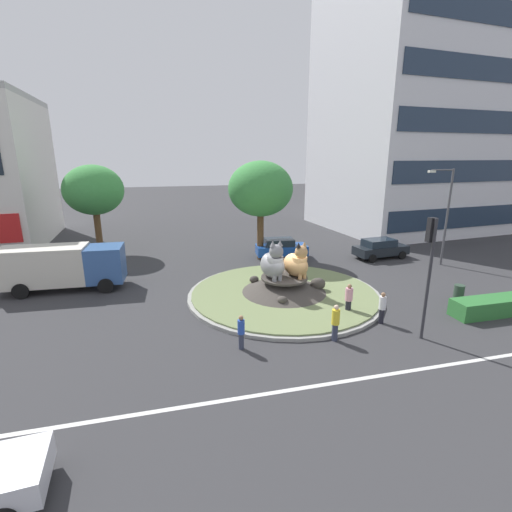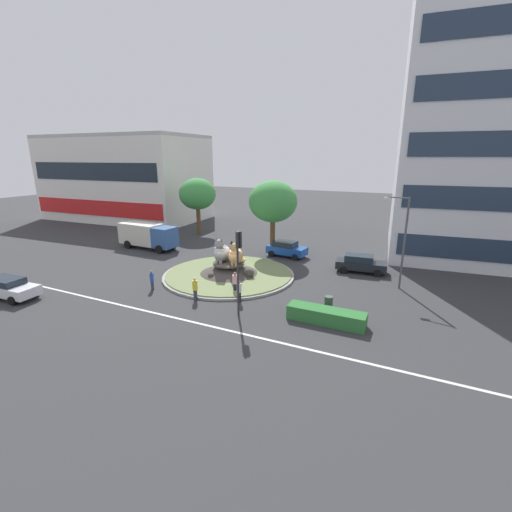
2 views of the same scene
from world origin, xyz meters
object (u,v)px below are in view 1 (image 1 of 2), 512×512
object	(u,v)px
cat_statue_calico	(297,263)
pedestrian_blue_shirt	(241,331)
pedestrian_pink_shirt	(349,299)
delivery_box_truck	(62,266)
cat_statue_grey	(273,264)
streetlight_arm	(445,211)
parked_car_right	(380,248)
litter_bin	(459,293)
office_tower	(426,84)
pedestrian_yellow_shirt	(335,322)
pedestrian_white_shirt	(382,307)
broadleaf_tree_behind_island	(261,189)
second_tree_near_tower	(94,190)
sedan_on_far_lane	(281,248)
traffic_light_mast	(430,257)

from	to	relation	value
cat_statue_calico	pedestrian_blue_shirt	size ratio (longest dim) A/B	1.54
pedestrian_pink_shirt	delivery_box_truck	bearing A→B (deg)	75.43
cat_statue_grey	streetlight_arm	distance (m)	14.49
parked_car_right	delivery_box_truck	size ratio (longest dim) A/B	0.63
pedestrian_blue_shirt	litter_bin	distance (m)	13.40
office_tower	pedestrian_yellow_shirt	distance (m)	34.33
pedestrian_yellow_shirt	pedestrian_pink_shirt	bearing A→B (deg)	18.87
cat_statue_calico	pedestrian_white_shirt	bearing A→B (deg)	15.51
office_tower	broadleaf_tree_behind_island	world-z (taller)	office_tower
second_tree_near_tower	sedan_on_far_lane	xyz separation A→B (m)	(14.28, -5.17, -4.41)
cat_statue_grey	broadleaf_tree_behind_island	world-z (taller)	broadleaf_tree_behind_island
traffic_light_mast	delivery_box_truck	bearing A→B (deg)	51.98
cat_statue_calico	pedestrian_pink_shirt	xyz separation A→B (m)	(1.70, -3.22, -1.09)
sedan_on_far_lane	pedestrian_white_shirt	bearing A→B (deg)	-78.83
second_tree_near_tower	delivery_box_truck	world-z (taller)	second_tree_near_tower
cat_statue_calico	delivery_box_truck	distance (m)	14.16
cat_statue_calico	delivery_box_truck	xyz separation A→B (m)	(-13.48, 4.32, -0.41)
traffic_light_mast	sedan_on_far_lane	size ratio (longest dim) A/B	1.32
second_tree_near_tower	pedestrian_white_shirt	size ratio (longest dim) A/B	4.51
pedestrian_yellow_shirt	cat_statue_grey	bearing A→B (deg)	69.12
pedestrian_blue_shirt	delivery_box_truck	bearing A→B (deg)	58.29
pedestrian_blue_shirt	sedan_on_far_lane	size ratio (longest dim) A/B	0.37
litter_bin	delivery_box_truck	bearing A→B (deg)	161.77
pedestrian_blue_shirt	parked_car_right	xyz separation A→B (m)	(13.76, 11.31, -0.01)
traffic_light_mast	pedestrian_pink_shirt	xyz separation A→B (m)	(-1.98, 3.08, -2.95)
streetlight_arm	pedestrian_yellow_shirt	bearing A→B (deg)	46.02
office_tower	streetlight_arm	xyz separation A→B (m)	(-8.02, -14.33, -11.16)
pedestrian_blue_shirt	pedestrian_yellow_shirt	world-z (taller)	pedestrian_yellow_shirt
broadleaf_tree_behind_island	pedestrian_pink_shirt	distance (m)	12.34
cat_statue_grey	broadleaf_tree_behind_island	bearing A→B (deg)	164.35
parked_car_right	broadleaf_tree_behind_island	bearing A→B (deg)	161.30
cat_statue_calico	pedestrian_pink_shirt	distance (m)	3.80
broadleaf_tree_behind_island	delivery_box_truck	xyz separation A→B (m)	(-13.43, -3.77, -3.95)
broadleaf_tree_behind_island	sedan_on_far_lane	world-z (taller)	broadleaf_tree_behind_island
pedestrian_blue_shirt	delivery_box_truck	xyz separation A→B (m)	(-9.05, 9.65, 0.73)
broadleaf_tree_behind_island	pedestrian_white_shirt	xyz separation A→B (m)	(2.83, -12.67, -4.65)
cat_statue_grey	office_tower	distance (m)	31.08
broadleaf_tree_behind_island	pedestrian_pink_shirt	world-z (taller)	broadleaf_tree_behind_island
parked_car_right	pedestrian_yellow_shirt	bearing A→B (deg)	-135.46
delivery_box_truck	litter_bin	world-z (taller)	delivery_box_truck
cat_statue_grey	office_tower	xyz separation A→B (m)	(22.02, 17.48, 13.24)
cat_statue_grey	litter_bin	size ratio (longest dim) A/B	2.69
delivery_box_truck	parked_car_right	bearing A→B (deg)	6.74
cat_statue_grey	second_tree_near_tower	xyz separation A→B (m)	(-11.28, 12.97, 3.23)
streetlight_arm	parked_car_right	xyz separation A→B (m)	(-3.27, 2.74, -3.28)
second_tree_near_tower	cat_statue_grey	bearing A→B (deg)	-48.99
traffic_light_mast	parked_car_right	bearing A→B (deg)	-30.98
delivery_box_truck	litter_bin	distance (m)	23.43
streetlight_arm	pedestrian_pink_shirt	distance (m)	13.07
office_tower	pedestrian_yellow_shirt	size ratio (longest dim) A/B	17.82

